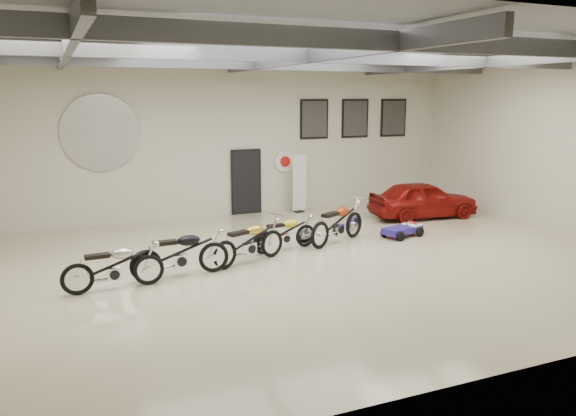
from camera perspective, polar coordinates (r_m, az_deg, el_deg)
name	(u,v)px	position (r m, az deg, el deg)	size (l,w,h in m)	color
floor	(308,263)	(13.35, 2.03, -5.57)	(16.00, 12.00, 0.01)	beige
ceiling	(309,44)	(12.83, 2.19, 16.34)	(16.00, 12.00, 0.01)	gray
back_wall	(230,139)	(18.44, -5.89, 6.97)	(16.00, 0.02, 5.00)	beige
right_wall	(565,146)	(17.77, 26.29, 5.71)	(0.02, 12.00, 5.00)	beige
ceiling_beams	(309,55)	(12.81, 2.18, 15.23)	(15.80, 11.80, 0.32)	#56585E
door	(246,183)	(18.70, -4.29, 2.59)	(0.92, 0.08, 2.10)	black
logo_plaque	(101,133)	(17.61, -18.49, 7.23)	(2.30, 0.06, 1.16)	silver
poster_left	(314,119)	(19.46, 2.68, 9.01)	(1.05, 0.08, 1.35)	black
poster_mid	(355,118)	(20.21, 6.82, 9.02)	(1.05, 0.08, 1.35)	black
poster_right	(393,118)	(21.05, 10.66, 9.00)	(1.05, 0.08, 1.35)	black
oil_sign	(285,161)	(19.11, -0.33, 4.77)	(0.72, 0.10, 0.72)	white
banner_stand	(299,184)	(18.93, 1.17, 2.47)	(0.53, 0.21, 1.93)	white
motorcycle_silver	(113,265)	(11.91, -17.32, -5.56)	(2.00, 0.62, 1.04)	silver
motorcycle_black	(180,252)	(12.41, -10.89, -4.41)	(2.13, 0.66, 1.11)	silver
motorcycle_gold	(249,241)	(13.21, -3.99, -3.34)	(2.07, 0.64, 1.08)	silver
motorcycle_yellow	(285,232)	(14.27, -0.32, -2.47)	(1.82, 0.56, 0.95)	silver
motorcycle_red	(338,222)	(15.03, 5.07, -1.40)	(2.23, 0.69, 1.16)	silver
go_kart	(405,227)	(16.09, 11.84, -1.89)	(1.48, 0.67, 0.54)	navy
vintage_car	(423,199)	(18.63, 13.56, 0.86)	(3.51, 1.42, 1.20)	maroon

